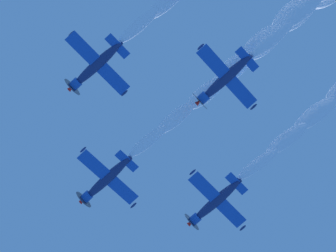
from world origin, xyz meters
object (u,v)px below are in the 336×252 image
Objects in this scene: airplane_right_wingman at (215,202)px; airplane_slot_tail at (224,80)px; airplane_left_wingman at (95,66)px; airplane_lead at (106,180)px.

airplane_slot_tail is at bearing 24.80° from airplane_right_wingman.
airplane_lead is at bearing -161.53° from airplane_left_wingman.
airplane_left_wingman reaches higher than airplane_right_wingman.
airplane_left_wingman is (13.41, 4.48, 0.41)m from airplane_lead.
airplane_right_wingman is (-6.96, 11.49, -1.81)m from airplane_lead.
airplane_lead is 0.99× the size of airplane_slot_tail.
airplane_slot_tail is at bearing 116.34° from airplane_left_wingman.
airplane_right_wingman is 15.16m from airplane_slot_tail.
airplane_left_wingman is 1.00× the size of airplane_right_wingman.
airplane_lead reaches higher than airplane_slot_tail.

